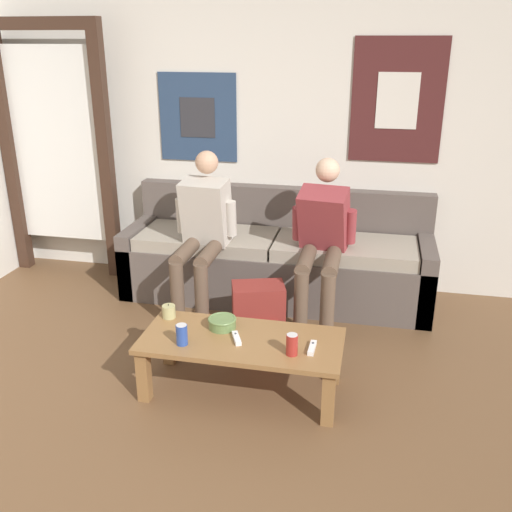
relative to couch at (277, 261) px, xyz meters
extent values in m
plane|color=brown|center=(-0.15, -2.33, -0.30)|extent=(18.00, 18.00, 0.00)
cube|color=silver|center=(-0.15, 0.37, 0.98)|extent=(10.00, 0.05, 2.55)
cube|color=navy|center=(-0.73, 0.33, 1.08)|extent=(0.66, 0.01, 0.71)
cube|color=#2D2D33|center=(-0.73, 0.33, 1.08)|extent=(0.30, 0.01, 0.32)
cube|color=#471E1E|center=(0.85, 0.33, 1.25)|extent=(0.69, 0.01, 0.92)
cube|color=silver|center=(0.85, 0.33, 1.25)|extent=(0.31, 0.01, 0.42)
cube|color=#382319|center=(-2.39, 0.14, 0.73)|extent=(0.10, 0.10, 2.05)
cube|color=#382319|center=(-1.49, 0.14, 0.73)|extent=(0.10, 0.10, 2.05)
cube|color=#382319|center=(-1.94, 0.14, 1.80)|extent=(1.00, 0.10, 0.10)
cube|color=silver|center=(-1.94, 0.16, 0.83)|extent=(0.82, 0.02, 1.64)
cube|color=#564C47|center=(0.00, 0.28, 0.12)|extent=(2.44, 0.13, 0.85)
cube|color=#564C47|center=(0.00, -0.09, -0.08)|extent=(2.44, 0.60, 0.43)
cube|color=#564C47|center=(-1.16, -0.09, -0.02)|extent=(0.12, 0.60, 0.55)
cube|color=#564C47|center=(1.16, -0.09, -0.02)|extent=(0.12, 0.60, 0.55)
cube|color=gray|center=(-0.55, -0.09, 0.18)|extent=(1.08, 0.56, 0.10)
cube|color=gray|center=(0.55, -0.09, 0.18)|extent=(1.08, 0.56, 0.10)
cube|color=olive|center=(0.04, -1.39, 0.04)|extent=(1.18, 0.53, 0.03)
cube|color=olive|center=(-0.49, -1.18, -0.14)|extent=(0.07, 0.07, 0.32)
cube|color=olive|center=(0.58, -1.18, -0.14)|extent=(0.07, 0.07, 0.32)
cube|color=olive|center=(-0.49, -1.60, -0.14)|extent=(0.07, 0.07, 0.32)
cube|color=olive|center=(0.58, -1.60, -0.14)|extent=(0.07, 0.07, 0.32)
cylinder|color=brown|center=(-0.58, -0.54, 0.23)|extent=(0.11, 0.42, 0.11)
cylinder|color=brown|center=(-0.58, -0.76, -0.02)|extent=(0.10, 0.10, 0.50)
cube|color=#232328|center=(-0.58, -0.83, -0.27)|extent=(0.11, 0.25, 0.05)
cylinder|color=brown|center=(-0.40, -0.54, 0.23)|extent=(0.11, 0.42, 0.11)
cylinder|color=brown|center=(-0.40, -0.76, -0.02)|extent=(0.10, 0.10, 0.50)
cube|color=#232328|center=(-0.40, -0.83, -0.27)|extent=(0.11, 0.25, 0.05)
cube|color=beige|center=(-0.49, -0.30, 0.47)|extent=(0.37, 0.32, 0.51)
sphere|color=tan|center=(-0.49, -0.24, 0.84)|extent=(0.17, 0.17, 0.17)
cylinder|color=beige|center=(-0.68, -0.30, 0.43)|extent=(0.08, 0.10, 0.27)
cylinder|color=beige|center=(-0.30, -0.30, 0.43)|extent=(0.08, 0.10, 0.27)
cylinder|color=brown|center=(0.30, -0.54, 0.23)|extent=(0.11, 0.41, 0.11)
cylinder|color=brown|center=(0.30, -0.74, -0.02)|extent=(0.10, 0.10, 0.50)
cube|color=#232328|center=(0.30, -0.81, -0.27)|extent=(0.11, 0.25, 0.05)
cylinder|color=brown|center=(0.48, -0.54, 0.23)|extent=(0.11, 0.41, 0.11)
cylinder|color=brown|center=(0.48, -0.74, -0.02)|extent=(0.10, 0.10, 0.50)
cube|color=#232328|center=(0.48, -0.81, -0.27)|extent=(0.11, 0.25, 0.05)
cube|color=maroon|center=(0.39, -0.26, 0.45)|extent=(0.39, 0.40, 0.51)
sphere|color=beige|center=(0.39, -0.14, 0.80)|extent=(0.18, 0.18, 0.18)
cylinder|color=maroon|center=(0.20, -0.25, 0.41)|extent=(0.08, 0.12, 0.27)
cylinder|color=maroon|center=(0.59, -0.25, 0.41)|extent=(0.08, 0.12, 0.27)
cube|color=maroon|center=(0.01, -0.76, -0.09)|extent=(0.41, 0.32, 0.42)
cube|color=maroon|center=(0.04, -0.86, -0.18)|extent=(0.26, 0.15, 0.19)
cylinder|color=#607F47|center=(-0.10, -1.29, 0.09)|extent=(0.17, 0.17, 0.06)
torus|color=#607F47|center=(-0.10, -1.29, 0.11)|extent=(0.17, 0.17, 0.02)
cylinder|color=tan|center=(-0.47, -1.23, 0.09)|extent=(0.08, 0.08, 0.08)
cylinder|color=black|center=(-0.47, -1.23, 0.14)|extent=(0.00, 0.00, 0.01)
cylinder|color=#28479E|center=(-0.28, -1.53, 0.11)|extent=(0.07, 0.07, 0.12)
cylinder|color=silver|center=(-0.28, -1.53, 0.18)|extent=(0.06, 0.06, 0.00)
cylinder|color=maroon|center=(0.36, -1.51, 0.11)|extent=(0.07, 0.07, 0.12)
cylinder|color=silver|center=(0.36, -1.51, 0.18)|extent=(0.06, 0.06, 0.00)
cube|color=white|center=(0.02, -1.42, 0.07)|extent=(0.09, 0.15, 0.02)
cylinder|color=#333842|center=(0.01, -1.39, 0.08)|extent=(0.01, 0.01, 0.00)
cube|color=white|center=(0.46, -1.43, 0.07)|extent=(0.04, 0.14, 0.02)
cylinder|color=#333842|center=(0.46, -1.40, 0.08)|extent=(0.01, 0.01, 0.00)
camera|label=1|loc=(0.74, -4.24, 1.70)|focal=40.00mm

